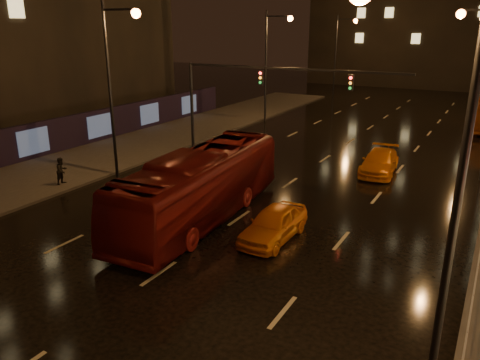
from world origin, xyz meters
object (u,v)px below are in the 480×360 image
object	(u,v)px
taxi_near	(274,224)
pedestrian_b	(62,171)
bus_red	(201,186)
taxi_far	(380,162)

from	to	relation	value
taxi_near	pedestrian_b	distance (m)	13.42
pedestrian_b	bus_red	bearing A→B (deg)	-98.44
bus_red	taxi_near	distance (m)	4.04
taxi_far	pedestrian_b	distance (m)	18.84
taxi_near	taxi_far	size ratio (longest dim) A/B	0.87
taxi_near	pedestrian_b	size ratio (longest dim) A/B	2.72
taxi_near	pedestrian_b	world-z (taller)	pedestrian_b
bus_red	pedestrian_b	distance (m)	9.53
taxi_far	pedestrian_b	size ratio (longest dim) A/B	3.14
bus_red	pedestrian_b	size ratio (longest dim) A/B	7.68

